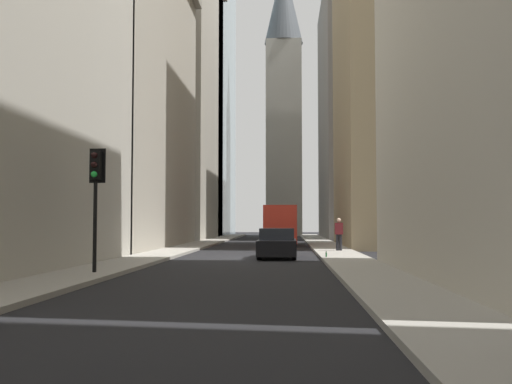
% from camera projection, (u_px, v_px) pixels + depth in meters
% --- Properties ---
extents(ground_plane, '(135.00, 135.00, 0.00)m').
position_uv_depth(ground_plane, '(249.00, 257.00, 27.54)').
color(ground_plane, black).
extents(sidewalk_right, '(90.00, 2.20, 0.14)m').
position_uv_depth(sidewalk_right, '(157.00, 255.00, 27.79)').
color(sidewalk_right, '#A8A399').
rests_on(sidewalk_right, ground_plane).
extents(sidewalk_left, '(90.00, 2.20, 0.14)m').
position_uv_depth(sidewalk_left, '(342.00, 256.00, 27.29)').
color(sidewalk_left, '#A8A399').
rests_on(sidewalk_left, ground_plane).
extents(building_left_midfar, '(12.59, 10.50, 30.74)m').
position_uv_depth(building_left_midfar, '(412.00, 26.00, 39.57)').
color(building_left_midfar, '#9E8966').
rests_on(building_left_midfar, ground_plane).
extents(building_left_far, '(17.26, 10.00, 25.62)m').
position_uv_depth(building_left_far, '(371.00, 116.00, 59.23)').
color(building_left_far, gray).
rests_on(building_left_far, ground_plane).
extents(building_right_midfar, '(18.77, 10.50, 23.12)m').
position_uv_depth(building_right_midfar, '(97.00, 72.00, 37.25)').
color(building_right_midfar, '#A8A091').
rests_on(building_right_midfar, ground_plane).
extents(building_right_far, '(16.84, 10.50, 30.12)m').
position_uv_depth(building_right_far, '(165.00, 91.00, 58.11)').
color(building_right_far, '#A8A091').
rests_on(building_right_far, ground_plane).
extents(church_spire, '(4.85, 4.85, 35.02)m').
position_uv_depth(church_spire, '(284.00, 91.00, 71.53)').
color(church_spire, '#B7B2A5').
rests_on(church_spire, ground_plane).
extents(delivery_truck, '(6.46, 2.25, 2.84)m').
position_uv_depth(delivery_truck, '(281.00, 225.00, 40.65)').
color(delivery_truck, red).
rests_on(delivery_truck, ground_plane).
extents(sedan_black, '(4.30, 1.78, 1.42)m').
position_uv_depth(sedan_black, '(277.00, 244.00, 26.76)').
color(sedan_black, black).
rests_on(sedan_black, ground_plane).
extents(traffic_light_foreground, '(0.43, 0.52, 3.91)m').
position_uv_depth(traffic_light_foreground, '(96.00, 181.00, 17.89)').
color(traffic_light_foreground, black).
rests_on(traffic_light_foreground, sidewalk_right).
extents(pedestrian, '(0.26, 0.44, 1.79)m').
position_uv_depth(pedestrian, '(339.00, 233.00, 31.25)').
color(pedestrian, black).
rests_on(pedestrian, sidewalk_left).
extents(discarded_bottle, '(0.07, 0.07, 0.27)m').
position_uv_depth(discarded_bottle, '(326.00, 255.00, 25.43)').
color(discarded_bottle, '#236033').
rests_on(discarded_bottle, sidewalk_left).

